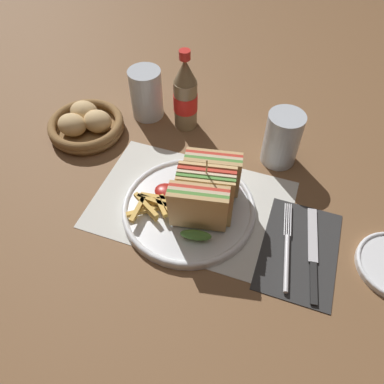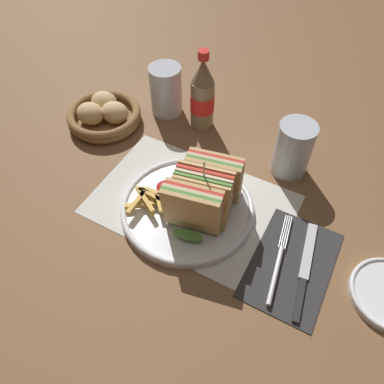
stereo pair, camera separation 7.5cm
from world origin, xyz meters
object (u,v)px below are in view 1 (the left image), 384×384
(fork, at_px, (287,253))
(glass_near, at_px, (281,142))
(plate_main, at_px, (189,208))
(club_sandwich, at_px, (206,193))
(knife, at_px, (313,254))
(bread_basket, at_px, (86,124))
(coke_bottle_near, at_px, (185,96))
(glass_far, at_px, (147,96))

(fork, xyz_separation_m, glass_near, (-0.07, 0.25, 0.05))
(plate_main, relative_size, fork, 1.38)
(plate_main, relative_size, club_sandwich, 1.57)
(club_sandwich, bearing_deg, glass_near, 62.47)
(knife, xyz_separation_m, bread_basket, (-0.58, 0.17, 0.02))
(fork, bearing_deg, knife, 10.66)
(coke_bottle_near, distance_m, glass_near, 0.25)
(fork, relative_size, glass_far, 1.57)
(fork, height_order, bread_basket, bread_basket)
(glass_far, xyz_separation_m, bread_basket, (-0.11, -0.11, -0.03))
(glass_near, distance_m, glass_far, 0.35)
(fork, height_order, glass_far, glass_far)
(knife, relative_size, glass_far, 1.66)
(club_sandwich, height_order, coke_bottle_near, coke_bottle_near)
(glass_far, bearing_deg, fork, -35.86)
(club_sandwich, bearing_deg, bread_basket, 157.57)
(glass_near, bearing_deg, club_sandwich, -117.53)
(glass_near, bearing_deg, fork, -75.11)
(knife, bearing_deg, glass_near, 107.24)
(glass_far, height_order, bread_basket, glass_far)
(knife, bearing_deg, plate_main, 166.82)
(club_sandwich, bearing_deg, fork, -12.60)
(glass_near, height_order, glass_far, same)
(plate_main, height_order, club_sandwich, club_sandwich)
(coke_bottle_near, distance_m, bread_basket, 0.25)
(club_sandwich, height_order, glass_near, club_sandwich)
(club_sandwich, relative_size, fork, 0.88)
(club_sandwich, relative_size, bread_basket, 0.95)
(plate_main, bearing_deg, fork, -9.90)
(coke_bottle_near, height_order, bread_basket, coke_bottle_near)
(plate_main, height_order, fork, plate_main)
(plate_main, height_order, coke_bottle_near, coke_bottle_near)
(plate_main, xyz_separation_m, coke_bottle_near, (-0.10, 0.26, 0.08))
(glass_far, bearing_deg, plate_main, -51.97)
(plate_main, relative_size, glass_far, 2.17)
(coke_bottle_near, xyz_separation_m, bread_basket, (-0.22, -0.11, -0.06))
(fork, xyz_separation_m, bread_basket, (-0.53, 0.18, 0.02))
(club_sandwich, distance_m, coke_bottle_near, 0.29)
(glass_far, bearing_deg, knife, -31.54)
(club_sandwich, relative_size, coke_bottle_near, 0.86)
(fork, height_order, coke_bottle_near, coke_bottle_near)
(club_sandwich, height_order, knife, club_sandwich)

